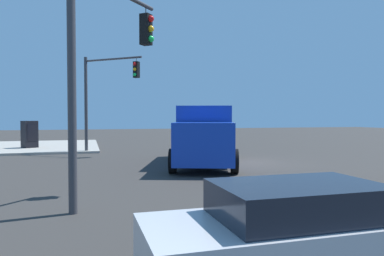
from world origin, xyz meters
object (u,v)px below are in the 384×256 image
object	(u,v)px
traffic_light_secondary	(103,55)
sedan_silver	(291,230)
vending_machine_red	(30,134)
traffic_light_primary	(103,89)
delivery_truck	(204,134)

from	to	relation	value
traffic_light_secondary	sedan_silver	bearing A→B (deg)	-154.23
sedan_silver	vending_machine_red	distance (m)	23.39
traffic_light_primary	traffic_light_secondary	size ratio (longest dim) A/B	0.98
delivery_truck	vending_machine_red	bearing A→B (deg)	41.97
traffic_light_primary	traffic_light_secondary	xyz separation A→B (m)	(-13.16, 0.53, -0.11)
vending_machine_red	delivery_truck	bearing A→B (deg)	-138.03
traffic_light_primary	traffic_light_secondary	distance (m)	13.17
traffic_light_primary	vending_machine_red	xyz separation A→B (m)	(4.17, 4.77, -2.93)
traffic_light_primary	sedan_silver	xyz separation A→B (m)	(-18.24, -1.92, -3.37)
traffic_light_secondary	delivery_truck	bearing A→B (deg)	-35.98
delivery_truck	vending_machine_red	world-z (taller)	delivery_truck
delivery_truck	sedan_silver	size ratio (longest dim) A/B	1.87
traffic_light_primary	vending_machine_red	world-z (taller)	traffic_light_primary
traffic_light_secondary	vending_machine_red	size ratio (longest dim) A/B	3.23
delivery_truck	vending_machine_red	distance (m)	13.92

